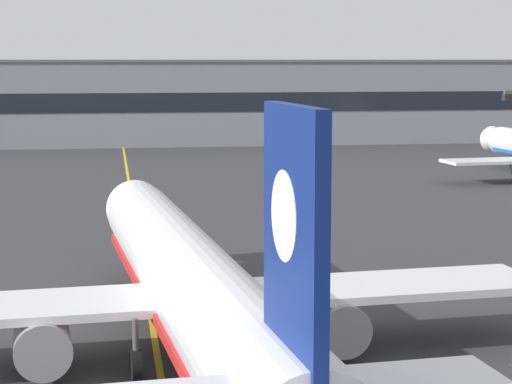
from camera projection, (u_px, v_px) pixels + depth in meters
The scene contains 4 objects.
taxiway_centreline at pixel (142, 263), 60.87m from camera, with size 0.30×180.00×0.01m, color yellow.
airliner_foreground at pixel (192, 285), 40.44m from camera, with size 32.30×41.52×11.65m.
safety_cone_by_nose_gear at pixel (194, 275), 56.40m from camera, with size 0.44×0.44×0.55m.
terminal_building at pixel (84, 103), 143.63m from camera, with size 158.81×12.40×12.72m.
Camera 1 is at (-1.82, -30.09, 12.79)m, focal length 67.59 mm.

